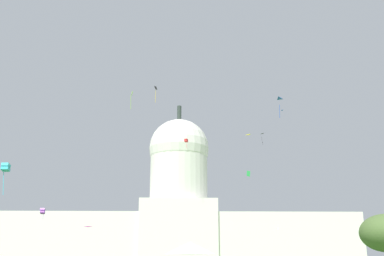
{
  "coord_description": "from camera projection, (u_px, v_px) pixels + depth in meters",
  "views": [
    {
      "loc": [
        0.26,
        -33.32,
        2.93
      ],
      "look_at": [
        3.9,
        88.3,
        37.49
      ],
      "focal_mm": 42.9,
      "sensor_mm": 36.0,
      "label": 1
    }
  ],
  "objects": [
    {
      "name": "capitol_building",
      "position": [
        178.0,
        219.0,
        184.97
      ],
      "size": [
        141.14,
        27.85,
        66.19
      ],
      "color": "silver",
      "rests_on": "ground_plane"
    },
    {
      "name": "kite_blue_high",
      "position": [
        281.0,
        111.0,
        166.82
      ],
      "size": [
        0.71,
        1.41,
        0.15
      ],
      "rotation": [
        0.0,
        0.0,
        4.67
      ],
      "color": "blue"
    },
    {
      "name": "kite_black_high",
      "position": [
        156.0,
        90.0,
        99.69
      ],
      "size": [
        0.71,
        0.79,
        3.88
      ],
      "rotation": [
        0.0,
        0.0,
        3.36
      ],
      "color": "black"
    },
    {
      "name": "kite_green_mid",
      "position": [
        248.0,
        174.0,
        98.56
      ],
      "size": [
        0.91,
        0.44,
        1.31
      ],
      "rotation": [
        0.0,
        0.0,
        2.65
      ],
      "color": "green"
    },
    {
      "name": "kite_lime_mid",
      "position": [
        132.0,
        97.0,
        91.57
      ],
      "size": [
        0.36,
        0.61,
        3.77
      ],
      "rotation": [
        0.0,
        0.0,
        0.84
      ],
      "color": "#8CD133"
    },
    {
      "name": "kite_white_low",
      "position": [
        278.0,
        229.0,
        144.67
      ],
      "size": [
        0.54,
        0.99,
        0.9
      ],
      "rotation": [
        0.0,
        0.0,
        4.35
      ],
      "color": "white"
    },
    {
      "name": "kite_yellow_high",
      "position": [
        249.0,
        136.0,
        147.97
      ],
      "size": [
        1.72,
        1.59,
        0.2
      ],
      "rotation": [
        0.0,
        0.0,
        2.46
      ],
      "color": "yellow"
    },
    {
      "name": "kite_violet_low",
      "position": [
        43.0,
        211.0,
        93.92
      ],
      "size": [
        0.94,
        1.02,
        2.29
      ],
      "rotation": [
        0.0,
        0.0,
        3.2
      ],
      "color": "purple"
    },
    {
      "name": "kite_cyan_low",
      "position": [
        6.0,
        168.0,
        63.63
      ],
      "size": [
        1.02,
        1.09,
        4.46
      ],
      "rotation": [
        0.0,
        0.0,
        3.11
      ],
      "color": "#33BCDB"
    },
    {
      "name": "kite_red_high",
      "position": [
        186.0,
        141.0,
        164.44
      ],
      "size": [
        1.44,
        1.47,
        3.55
      ],
      "rotation": [
        0.0,
        0.0,
        2.68
      ],
      "color": "red"
    },
    {
      "name": "kite_magenta_low",
      "position": [
        86.0,
        229.0,
        91.31
      ],
      "size": [
        1.58,
        1.04,
        0.23
      ],
      "rotation": [
        0.0,
        0.0,
        6.16
      ],
      "color": "#D1339E"
    },
    {
      "name": "kite_blue_mid",
      "position": [
        277.0,
        103.0,
        72.1
      ],
      "size": [
        1.36,
        1.43,
        2.77
      ],
      "rotation": [
        0.0,
        0.0,
        4.02
      ],
      "color": "blue"
    },
    {
      "name": "kite_black_high_b",
      "position": [
        262.0,
        135.0,
        171.19
      ],
      "size": [
        1.56,
        1.8,
        4.1
      ],
      "rotation": [
        0.0,
        0.0,
        5.35
      ],
      "color": "black"
    }
  ]
}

